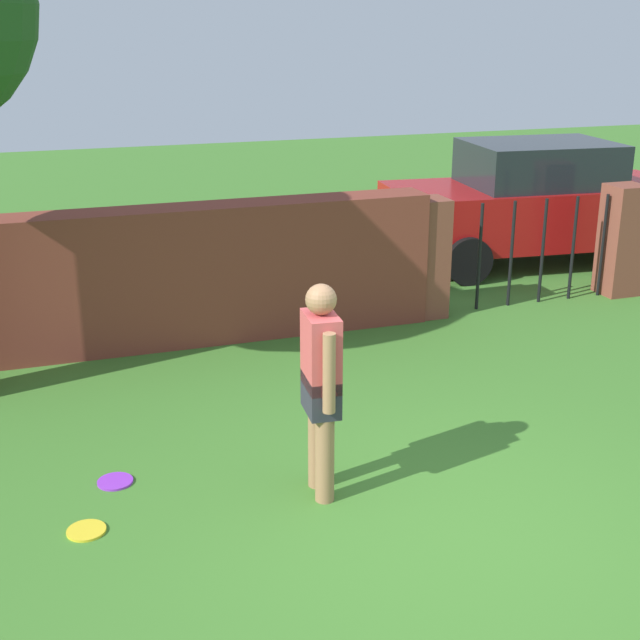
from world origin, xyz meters
name	(u,v)px	position (x,y,z in m)	size (l,w,h in m)	color
ground_plane	(448,534)	(0.00, 0.00, 0.00)	(40.00, 40.00, 0.00)	#3D7528
brick_wall	(137,280)	(-1.50, 4.31, 0.75)	(6.46, 0.50, 1.49)	brown
person	(321,381)	(-0.65, 0.81, 0.90)	(0.25, 0.54, 1.62)	#9E704C
fence_gate	(527,249)	(3.19, 4.31, 0.70)	(3.15, 0.44, 1.40)	brown
car	(536,203)	(4.35, 6.02, 0.86)	(4.34, 2.21, 1.72)	#A51111
frisbee_yellow	(86,531)	(-2.35, 0.82, 0.01)	(0.27, 0.27, 0.02)	yellow
frisbee_purple	(115,482)	(-2.09, 1.44, 0.01)	(0.27, 0.27, 0.02)	purple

